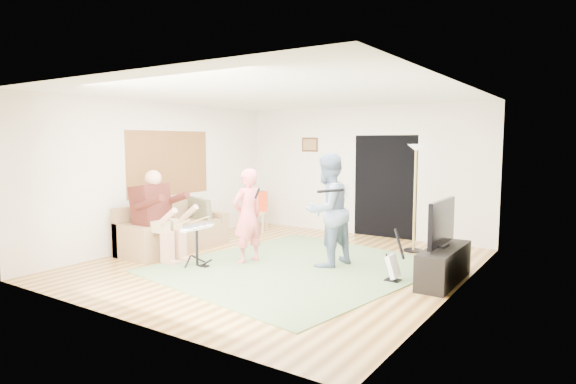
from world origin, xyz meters
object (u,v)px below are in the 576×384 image
(singer, at_px, (248,216))
(guitarist, at_px, (328,210))
(drum_kit, at_px, (197,248))
(television, at_px, (442,222))
(sofa, at_px, (171,234))
(dining_chair, at_px, (259,217))
(tv_cabinet, at_px, (444,265))
(guitar_spare, at_px, (394,266))
(torchiere_lamp, at_px, (415,178))

(singer, height_order, guitarist, guitarist)
(drum_kit, bearing_deg, television, 20.37)
(drum_kit, bearing_deg, sofa, 153.30)
(dining_chair, xyz_separation_m, tv_cabinet, (4.56, -1.73, -0.06))
(dining_chair, relative_size, tv_cabinet, 0.62)
(sofa, relative_size, television, 1.94)
(drum_kit, xyz_separation_m, television, (3.45, 1.28, 0.56))
(guitar_spare, relative_size, tv_cabinet, 0.55)
(tv_cabinet, bearing_deg, television, 180.00)
(singer, distance_m, guitarist, 1.31)
(torchiere_lamp, height_order, tv_cabinet, torchiere_lamp)
(guitar_spare, xyz_separation_m, tv_cabinet, (0.60, 0.36, 0.03))
(guitarist, height_order, torchiere_lamp, torchiere_lamp)
(drum_kit, distance_m, singer, 0.95)
(singer, distance_m, torchiere_lamp, 3.07)
(sofa, distance_m, guitar_spare, 4.20)
(sofa, xyz_separation_m, dining_chair, (0.23, 2.36, 0.03))
(torchiere_lamp, bearing_deg, singer, -131.19)
(guitar_spare, bearing_deg, dining_chair, 152.19)
(dining_chair, bearing_deg, torchiere_lamp, -22.25)
(guitar_spare, bearing_deg, guitarist, 168.57)
(drum_kit, height_order, dining_chair, dining_chair)
(sofa, xyz_separation_m, television, (4.74, 0.63, 0.57))
(sofa, xyz_separation_m, guitarist, (2.99, 0.52, 0.61))
(sofa, distance_m, tv_cabinet, 4.83)
(dining_chair, bearing_deg, sofa, -116.37)
(guitar_spare, height_order, dining_chair, dining_chair)
(television, bearing_deg, singer, -167.85)
(drum_kit, bearing_deg, torchiere_lamp, 49.47)
(television, bearing_deg, torchiere_lamp, 120.11)
(drum_kit, relative_size, guitarist, 0.38)
(singer, xyz_separation_m, guitarist, (1.19, 0.52, 0.12))
(torchiere_lamp, bearing_deg, tv_cabinet, -58.60)
(torchiere_lamp, xyz_separation_m, dining_chair, (-3.56, 0.09, -1.01))
(guitar_spare, relative_size, dining_chair, 0.88)
(singer, distance_m, television, 3.01)
(television, bearing_deg, sofa, -172.42)
(guitar_spare, bearing_deg, torchiere_lamp, 101.35)
(guitar_spare, distance_m, dining_chair, 4.48)
(sofa, xyz_separation_m, torchiere_lamp, (3.79, 2.27, 1.04))
(drum_kit, relative_size, singer, 0.44)
(sofa, distance_m, dining_chair, 2.38)
(guitarist, distance_m, television, 1.75)
(sofa, height_order, torchiere_lamp, torchiere_lamp)
(guitar_spare, xyz_separation_m, television, (0.55, 0.36, 0.63))
(sofa, xyz_separation_m, drum_kit, (1.29, -0.65, 0.02))
(guitarist, relative_size, guitar_spare, 2.34)
(singer, relative_size, television, 1.44)
(guitarist, distance_m, dining_chair, 3.37)
(singer, xyz_separation_m, tv_cabinet, (2.99, 0.63, -0.52))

